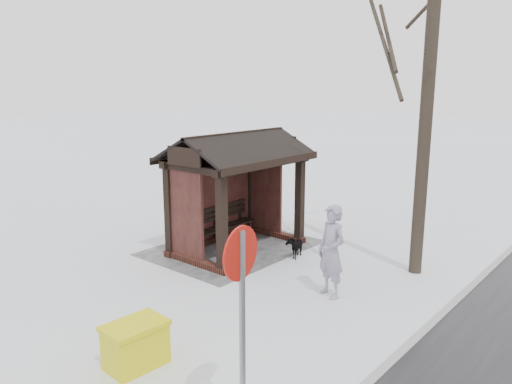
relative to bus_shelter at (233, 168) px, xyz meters
The scene contains 8 objects.
ground 2.17m from the bus_shelter, 90.00° to the left, with size 120.00×120.00×0.00m, color silver.
kerb 6.05m from the bus_shelter, 90.00° to the left, with size 120.00×0.15×0.06m, color gray.
trampled_patch 2.16m from the bus_shelter, 90.00° to the right, with size 4.20×3.20×0.02m, color gray.
bus_shelter is the anchor object (origin of this frame).
pedestrian 3.89m from the bus_shelter, 75.48° to the left, with size 0.70×0.46×1.92m, color gray.
dog 2.55m from the bus_shelter, 107.38° to the left, with size 0.30×0.67×0.56m, color black.
grit_bin 6.03m from the bus_shelter, 27.88° to the left, with size 0.97×0.69×0.71m.
road_sign 7.01m from the bus_shelter, 43.84° to the left, with size 0.68×0.13×2.65m.
Camera 1 is at (9.20, 8.46, 4.29)m, focal length 35.00 mm.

